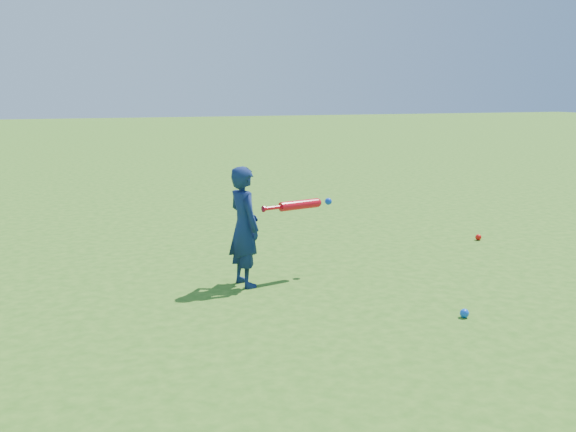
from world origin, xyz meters
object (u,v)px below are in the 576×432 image
at_px(ground_ball_blue, 464,313).
at_px(bat_swing, 302,204).
at_px(child, 244,227).
at_px(ground_ball_red, 478,237).

relative_size(ground_ball_blue, bat_swing, 0.09).
height_order(child, ground_ball_red, child).
bearing_deg(ground_ball_red, child, -165.53).
relative_size(child, ground_ball_blue, 15.24).
bearing_deg(ground_ball_red, ground_ball_blue, -127.85).
bearing_deg(ground_ball_blue, bat_swing, 118.06).
relative_size(child, ground_ball_red, 15.26).
distance_m(ground_ball_red, ground_ball_blue, 2.96).
xyz_separation_m(child, bat_swing, (0.63, 0.10, 0.16)).
xyz_separation_m(child, ground_ball_red, (3.29, 0.85, -0.54)).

